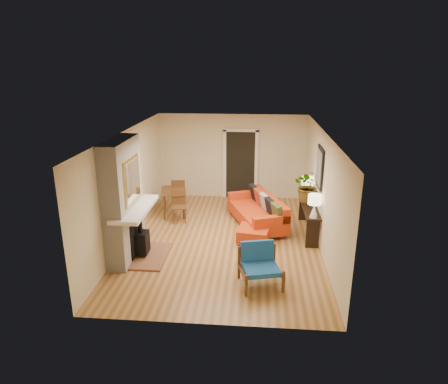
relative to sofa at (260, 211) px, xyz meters
The scene contains 10 objects.
room_shell 1.85m from the sofa, 99.02° to the left, with size 6.50×6.50×6.50m.
fireplace 3.61m from the sofa, 144.70° to the right, with size 1.09×1.68×2.60m.
sofa is the anchor object (origin of this frame).
ottoman 1.10m from the sofa, 97.15° to the right, with size 0.81×0.81×0.36m.
blue_chair 2.89m from the sofa, 90.04° to the right, with size 0.91×0.90×0.79m.
dining_table 2.41m from the sofa, 165.70° to the left, with size 0.91×1.64×0.86m.
console_table 1.30m from the sofa, 19.25° to the right, with size 0.34×1.85×0.72m.
lamp_near 1.84m from the sofa, 44.70° to the right, with size 0.30×0.30×0.54m.
lamp_far 1.42m from the sofa, 11.87° to the left, with size 0.30×0.30×0.54m.
houseplant 1.44m from the sofa, ahead, with size 0.76×0.66×0.85m, color #1E5919.
Camera 1 is at (0.77, -8.73, 4.09)m, focal length 32.00 mm.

